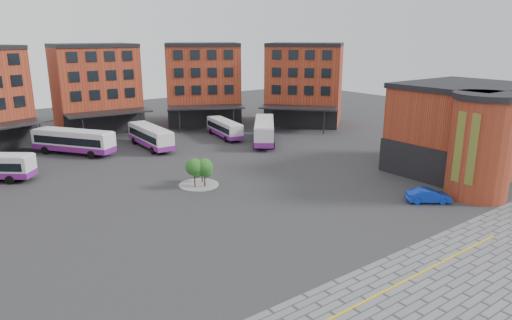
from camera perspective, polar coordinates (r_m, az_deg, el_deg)
ground at (r=40.23m, az=-1.09°, el=-8.12°), size 160.00×160.00×0.00m
yellow_line at (r=32.60m, az=16.98°, el=-14.81°), size 26.00×0.15×0.02m
main_building at (r=70.83m, az=-22.96°, el=7.06°), size 94.14×42.48×14.60m
east_building at (r=57.91m, az=24.63°, el=3.30°), size 17.40×15.40×10.60m
tree_island at (r=49.76m, az=-6.98°, el=-1.19°), size 4.40×4.40×3.34m
bus_c at (r=67.87m, az=-21.86°, el=2.20°), size 9.10×11.40×3.37m
bus_d at (r=68.32m, az=-13.06°, el=2.90°), size 3.07×11.25×3.15m
bus_e at (r=73.57m, az=-3.98°, el=4.00°), size 4.02×10.20×2.80m
bus_f at (r=69.69m, az=1.04°, el=3.69°), size 9.85×11.43×3.47m
blue_car at (r=48.23m, az=20.72°, el=-4.19°), size 4.31×3.72×1.40m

